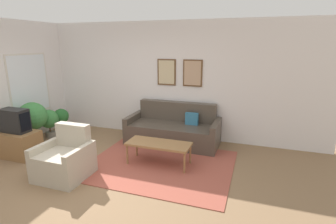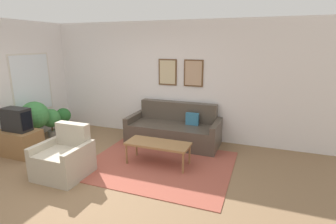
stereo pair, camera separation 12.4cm
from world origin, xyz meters
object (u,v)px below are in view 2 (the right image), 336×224
tv (16,119)px  coffee_table (158,145)px  potted_plant_tall (35,116)px  armchair (64,159)px  couch (174,130)px

tv → coffee_table: bearing=11.5°
tv → potted_plant_tall: tv is taller
tv → armchair: size_ratio=0.65×
coffee_table → potted_plant_tall: potted_plant_tall is taller
coffee_table → potted_plant_tall: size_ratio=1.24×
armchair → couch: bearing=70.5°
couch → tv: bearing=-147.8°
potted_plant_tall → coffee_table: bearing=-1.1°
coffee_table → tv: (-2.79, -0.57, 0.35)m
tv → couch: bearing=32.2°
coffee_table → armchair: armchair is taller
coffee_table → armchair: 1.63m
couch → armchair: 2.42m
couch → potted_plant_tall: size_ratio=2.14×
couch → coffee_table: couch is taller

